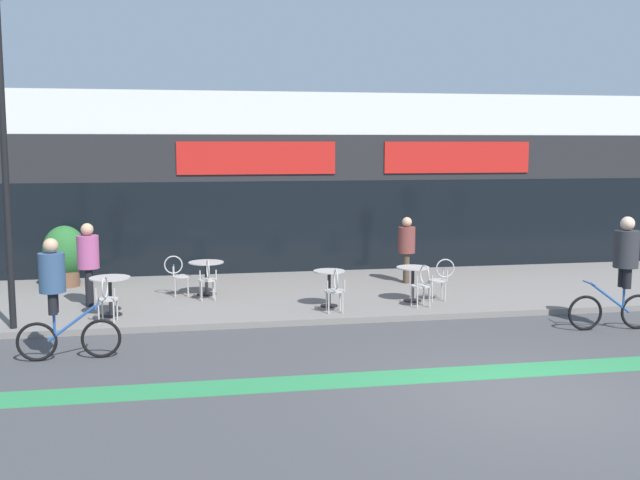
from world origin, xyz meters
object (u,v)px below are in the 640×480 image
(bistro_table_3, at_px, (413,277))
(cyclist_2, at_px, (56,290))
(bistro_table_2, at_px, (329,281))
(cafe_chair_1_side, at_px, (178,273))
(pedestrian_far_end, at_px, (88,257))
(lamp_post, at_px, (4,139))
(pedestrian_near_end, at_px, (407,244))
(cafe_chair_0_near, at_px, (106,296))
(cyclist_0, at_px, (623,263))
(cafe_chair_3_side, at_px, (441,277))
(planter_pot, at_px, (65,254))
(cafe_chair_2_near, at_px, (335,288))
(cafe_chair_1_near, at_px, (208,277))
(cafe_chair_3_near, at_px, (422,283))
(bistro_table_0, at_px, (110,288))
(bistro_table_1, at_px, (206,271))

(bistro_table_3, bearing_deg, cyclist_2, -157.45)
(bistro_table_2, relative_size, bistro_table_3, 1.02)
(cafe_chair_1_side, height_order, pedestrian_far_end, pedestrian_far_end)
(lamp_post, bearing_deg, pedestrian_near_end, 20.25)
(cafe_chair_0_near, relative_size, pedestrian_far_end, 0.52)
(cafe_chair_1_side, distance_m, cyclist_0, 9.21)
(cafe_chair_3_side, distance_m, planter_pot, 8.79)
(bistro_table_3, relative_size, cafe_chair_2_near, 0.82)
(pedestrian_far_end, bearing_deg, cafe_chair_1_near, 179.27)
(cafe_chair_1_side, relative_size, cafe_chair_3_side, 1.00)
(cafe_chair_3_side, bearing_deg, cafe_chair_1_side, -10.00)
(cafe_chair_3_near, bearing_deg, pedestrian_far_end, 70.05)
(lamp_post, bearing_deg, cyclist_2, -59.80)
(cyclist_2, bearing_deg, cafe_chair_3_side, 19.22)
(bistro_table_0, relative_size, cafe_chair_1_near, 0.88)
(pedestrian_near_end, relative_size, pedestrian_far_end, 0.93)
(cafe_chair_1_near, relative_size, cafe_chair_1_side, 1.00)
(bistro_table_2, distance_m, pedestrian_far_end, 5.02)
(cafe_chair_0_near, height_order, cafe_chair_1_near, same)
(cafe_chair_0_near, distance_m, cyclist_2, 2.14)
(bistro_table_0, height_order, cafe_chair_0_near, cafe_chair_0_near)
(bistro_table_1, height_order, cafe_chair_0_near, cafe_chair_0_near)
(cafe_chair_1_near, height_order, lamp_post, lamp_post)
(bistro_table_0, relative_size, bistro_table_1, 1.01)
(cyclist_2, xyz_separation_m, pedestrian_near_end, (7.34, 4.97, -0.08))
(lamp_post, bearing_deg, cafe_chair_1_near, 27.42)
(bistro_table_2, height_order, cyclist_0, cyclist_0)
(cafe_chair_1_near, bearing_deg, bistro_table_3, -106.28)
(bistro_table_0, distance_m, pedestrian_far_end, 1.22)
(bistro_table_1, xyz_separation_m, lamp_post, (-3.59, -2.49, 2.90))
(bistro_table_3, bearing_deg, pedestrian_near_end, 76.59)
(pedestrian_near_end, bearing_deg, bistro_table_2, -122.83)
(bistro_table_1, relative_size, bistro_table_2, 1.03)
(pedestrian_far_end, bearing_deg, cafe_chair_0_near, 104.04)
(cafe_chair_1_side, height_order, cyclist_2, cyclist_2)
(bistro_table_1, bearing_deg, cafe_chair_0_near, -129.48)
(pedestrian_far_end, bearing_deg, cyclist_2, 85.83)
(bistro_table_1, relative_size, cafe_chair_2_near, 0.87)
(bistro_table_3, height_order, pedestrian_far_end, pedestrian_far_end)
(cafe_chair_2_near, height_order, cyclist_2, cyclist_2)
(cafe_chair_0_near, height_order, cafe_chair_1_side, same)
(cafe_chair_0_near, bearing_deg, lamp_post, 103.28)
(bistro_table_3, height_order, cyclist_0, cyclist_0)
(cafe_chair_3_side, height_order, cyclist_2, cyclist_2)
(lamp_post, bearing_deg, cafe_chair_1_side, 40.07)
(bistro_table_2, relative_size, cafe_chair_1_near, 0.84)
(cafe_chair_1_side, xyz_separation_m, cafe_chair_2_near, (3.09, -2.33, 0.00))
(planter_pot, height_order, pedestrian_near_end, pedestrian_near_end)
(cafe_chair_3_side, distance_m, pedestrian_far_end, 7.45)
(cyclist_2, bearing_deg, bistro_table_3, 20.99)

